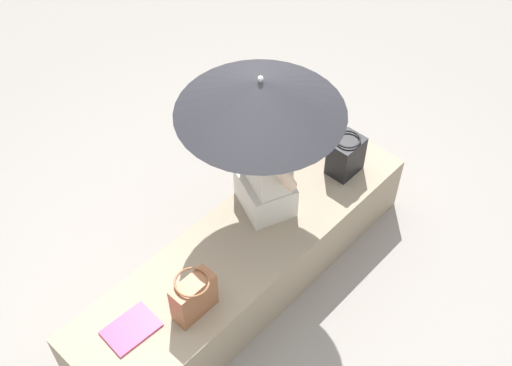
{
  "coord_description": "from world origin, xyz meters",
  "views": [
    {
      "loc": [
        1.65,
        1.62,
        3.46
      ],
      "look_at": [
        -0.14,
        -0.06,
        0.78
      ],
      "focal_mm": 44.88,
      "sensor_mm": 36.0,
      "label": 1
    }
  ],
  "objects_px": {
    "tote_bag_canvas": "(194,296)",
    "person_seated": "(266,160)",
    "handbag_black": "(346,155)",
    "parasol": "(260,97)",
    "magazine": "(131,329)"
  },
  "relations": [
    {
      "from": "person_seated",
      "to": "magazine",
      "type": "bearing_deg",
      "value": 3.59
    },
    {
      "from": "person_seated",
      "to": "parasol",
      "type": "bearing_deg",
      "value": -20.91
    },
    {
      "from": "person_seated",
      "to": "tote_bag_canvas",
      "type": "bearing_deg",
      "value": 16.09
    },
    {
      "from": "person_seated",
      "to": "handbag_black",
      "type": "bearing_deg",
      "value": 162.53
    },
    {
      "from": "tote_bag_canvas",
      "to": "magazine",
      "type": "height_order",
      "value": "tote_bag_canvas"
    },
    {
      "from": "parasol",
      "to": "magazine",
      "type": "distance_m",
      "value": 1.4
    },
    {
      "from": "magazine",
      "to": "handbag_black",
      "type": "bearing_deg",
      "value": 179.72
    },
    {
      "from": "tote_bag_canvas",
      "to": "person_seated",
      "type": "bearing_deg",
      "value": -163.91
    },
    {
      "from": "person_seated",
      "to": "tote_bag_canvas",
      "type": "height_order",
      "value": "person_seated"
    },
    {
      "from": "person_seated",
      "to": "magazine",
      "type": "height_order",
      "value": "person_seated"
    },
    {
      "from": "parasol",
      "to": "tote_bag_canvas",
      "type": "height_order",
      "value": "parasol"
    },
    {
      "from": "person_seated",
      "to": "tote_bag_canvas",
      "type": "relative_size",
      "value": 3.24
    },
    {
      "from": "handbag_black",
      "to": "magazine",
      "type": "relative_size",
      "value": 1.02
    },
    {
      "from": "parasol",
      "to": "tote_bag_canvas",
      "type": "bearing_deg",
      "value": 17.71
    },
    {
      "from": "handbag_black",
      "to": "parasol",
      "type": "bearing_deg",
      "value": -17.68
    }
  ]
}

